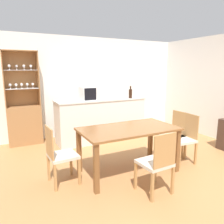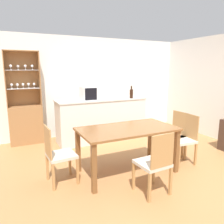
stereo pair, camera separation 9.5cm
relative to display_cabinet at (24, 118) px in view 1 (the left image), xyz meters
The scene contains 11 objects.
ground_plane 3.08m from the display_cabinet, 53.98° to the right, with size 18.00×18.00×0.00m, color #B27A47.
wall_back 1.90m from the display_cabinet, ahead, with size 6.80×0.06×2.55m.
kitchen_counter 1.79m from the display_cabinet, 17.74° to the right, with size 2.18×0.64×1.03m.
display_cabinet is the anchor object (origin of this frame).
dining_table 2.72m from the display_cabinet, 58.70° to the right, with size 1.62×0.87×0.78m.
dining_chair_head_near 3.40m from the display_cabinet, 65.33° to the right, with size 0.43×0.43×0.92m.
dining_chair_side_left_far 2.22m from the display_cabinet, 82.62° to the right, with size 0.43×0.43×0.92m.
dining_chair_side_right_near 3.54m from the display_cabinet, 44.05° to the right, with size 0.44×0.44×0.92m.
dining_chair_side_right_far 3.36m from the display_cabinet, 40.76° to the right, with size 0.43×0.43×0.92m.
microwave 1.63m from the display_cabinet, 21.42° to the right, with size 0.44×0.38×0.31m.
wine_bottle 2.58m from the display_cabinet, 17.39° to the right, with size 0.08×0.08×0.30m.
Camera 1 is at (-2.20, -2.89, 1.75)m, focal length 35.00 mm.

